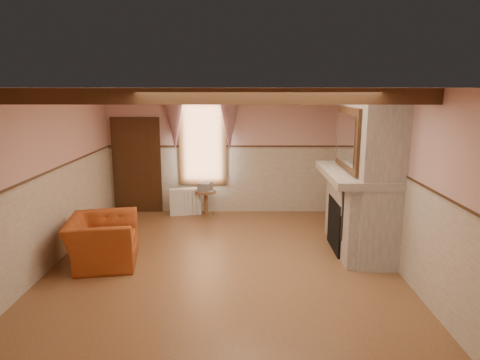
{
  "coord_description": "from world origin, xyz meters",
  "views": [
    {
      "loc": [
        0.32,
        -6.59,
        2.79
      ],
      "look_at": [
        0.26,
        0.8,
        1.21
      ],
      "focal_mm": 32.0,
      "sensor_mm": 36.0,
      "label": 1
    }
  ],
  "objects_px": {
    "side_table": "(206,203)",
    "bowl": "(353,166)",
    "mantel_clock": "(349,160)",
    "armchair": "(102,241)",
    "oil_lamp": "(351,159)",
    "radiator": "(185,202)"
  },
  "relations": [
    {
      "from": "side_table",
      "to": "oil_lamp",
      "type": "distance_m",
      "value": 3.51
    },
    {
      "from": "side_table",
      "to": "bowl",
      "type": "distance_m",
      "value": 3.54
    },
    {
      "from": "armchair",
      "to": "radiator",
      "type": "height_order",
      "value": "armchair"
    },
    {
      "from": "armchair",
      "to": "oil_lamp",
      "type": "bearing_deg",
      "value": -85.81
    },
    {
      "from": "armchair",
      "to": "mantel_clock",
      "type": "bearing_deg",
      "value": -84.23
    },
    {
      "from": "armchair",
      "to": "side_table",
      "type": "bearing_deg",
      "value": -37.07
    },
    {
      "from": "armchair",
      "to": "radiator",
      "type": "relative_size",
      "value": 1.69
    },
    {
      "from": "mantel_clock",
      "to": "oil_lamp",
      "type": "distance_m",
      "value": 0.13
    },
    {
      "from": "mantel_clock",
      "to": "armchair",
      "type": "bearing_deg",
      "value": -164.56
    },
    {
      "from": "side_table",
      "to": "radiator",
      "type": "bearing_deg",
      "value": 180.0
    },
    {
      "from": "armchair",
      "to": "radiator",
      "type": "distance_m",
      "value": 2.93
    },
    {
      "from": "side_table",
      "to": "bowl",
      "type": "relative_size",
      "value": 1.49
    },
    {
      "from": "mantel_clock",
      "to": "oil_lamp",
      "type": "bearing_deg",
      "value": -90.0
    },
    {
      "from": "radiator",
      "to": "oil_lamp",
      "type": "xyz_separation_m",
      "value": [
        3.23,
        -1.73,
        1.26
      ]
    },
    {
      "from": "bowl",
      "to": "mantel_clock",
      "type": "xyz_separation_m",
      "value": [
        0.0,
        0.25,
        0.05
      ]
    },
    {
      "from": "oil_lamp",
      "to": "armchair",
      "type": "bearing_deg",
      "value": -166.14
    },
    {
      "from": "side_table",
      "to": "mantel_clock",
      "type": "xyz_separation_m",
      "value": [
        2.77,
        -1.6,
        1.25
      ]
    },
    {
      "from": "side_table",
      "to": "radiator",
      "type": "relative_size",
      "value": 0.79
    },
    {
      "from": "bowl",
      "to": "mantel_clock",
      "type": "distance_m",
      "value": 0.26
    },
    {
      "from": "mantel_clock",
      "to": "side_table",
      "type": "bearing_deg",
      "value": 149.9
    },
    {
      "from": "bowl",
      "to": "oil_lamp",
      "type": "bearing_deg",
      "value": 90.0
    },
    {
      "from": "bowl",
      "to": "oil_lamp",
      "type": "distance_m",
      "value": 0.16
    }
  ]
}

